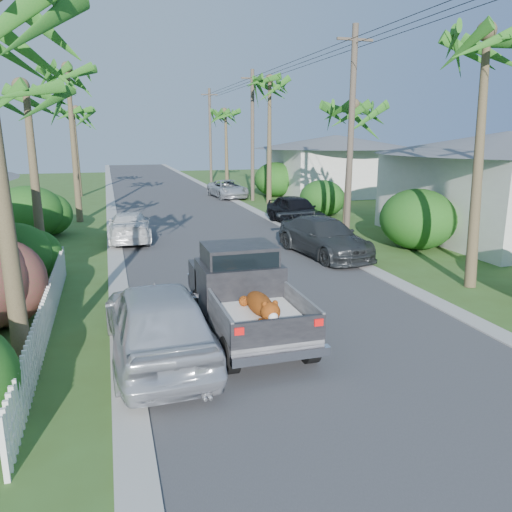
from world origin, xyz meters
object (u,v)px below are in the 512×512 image
object	(u,v)px
palm_r_c	(270,80)
utility_pole_d	(210,135)
utility_pole_b	(351,136)
parked_car_rm	(324,238)
palm_l_d	(73,110)
palm_l_c	(67,69)
pickup_truck	(242,289)
palm_r_a	(492,34)
parked_car_rd	(228,189)
parked_car_rf	(296,210)
palm_l_b	(25,88)
house_right_far	(335,167)
parked_car_lf	(130,227)
house_right_near	(505,189)
palm_r_b	(352,105)
parked_car_ln	(157,321)
utility_pole_c	(253,135)
palm_r_d	(226,111)

from	to	relation	value
palm_r_c	utility_pole_d	world-z (taller)	palm_r_c
utility_pole_b	utility_pole_d	bearing A→B (deg)	90.00
parked_car_rm	palm_l_d	world-z (taller)	palm_l_d
palm_l_c	utility_pole_d	bearing A→B (deg)	61.08
pickup_truck	palm_r_c	distance (m)	23.88
palm_l_c	utility_pole_d	xyz separation A→B (m)	(11.60, 21.00, -3.31)
palm_r_a	parked_car_rd	bearing A→B (deg)	94.87
parked_car_rf	palm_l_b	size ratio (longest dim) A/B	0.60
utility_pole_b	palm_r_c	bearing A→B (deg)	87.36
house_right_far	utility_pole_d	bearing A→B (deg)	119.65
palm_r_c	palm_l_c	bearing A→B (deg)	-161.85
parked_car_lf	house_right_far	xyz separation A→B (m)	(16.60, 14.07, 1.47)
parked_car_lf	utility_pole_d	size ratio (longest dim) A/B	0.50
parked_car_rf	palm_l_b	distance (m)	14.19
house_right_near	house_right_far	xyz separation A→B (m)	(0.00, 18.00, -0.10)
palm_l_c	utility_pole_d	world-z (taller)	palm_l_c
pickup_truck	utility_pole_d	world-z (taller)	utility_pole_d
pickup_truck	palm_r_c	bearing A→B (deg)	70.41
parked_car_lf	palm_r_b	distance (m)	11.53
parked_car_ln	utility_pole_c	size ratio (longest dim) A/B	0.56
parked_car_ln	palm_r_d	size ratio (longest dim) A/B	0.63
palm_r_b	utility_pole_c	distance (m)	13.11
palm_l_c	palm_r_a	distance (m)	20.19
parked_car_rm	palm_l_d	xyz separation A→B (m)	(-10.10, 23.04, 5.72)
pickup_truck	parked_car_ln	size ratio (longest dim) A/B	1.02
parked_car_rf	utility_pole_c	size ratio (longest dim) A/B	0.50
palm_l_b	palm_l_d	bearing A→B (deg)	89.22
palm_l_d	parked_car_rm	bearing A→B (deg)	-66.33
palm_l_b	parked_car_ln	bearing A→B (deg)	-69.66
palm_r_a	parked_car_lf	bearing A→B (deg)	134.91
parked_car_rd	parked_car_ln	size ratio (longest dim) A/B	0.94
parked_car_rf	utility_pole_c	bearing A→B (deg)	81.44
palm_r_c	palm_r_d	world-z (taller)	palm_r_c
palm_r_a	palm_r_c	world-z (taller)	palm_r_c
palm_l_b	palm_l_d	distance (m)	22.00
parked_car_lf	palm_r_d	distance (m)	26.80
utility_pole_c	utility_pole_d	world-z (taller)	same
pickup_truck	utility_pole_b	bearing A→B (deg)	50.28
palm_r_b	palm_r_d	world-z (taller)	palm_r_d
utility_pole_d	parked_car_rm	bearing A→B (deg)	-93.57
pickup_truck	utility_pole_d	size ratio (longest dim) A/B	0.57
palm_l_b	parked_car_rd	bearing A→B (deg)	58.52
parked_car_rd	palm_l_d	distance (m)	12.83
parked_car_rd	utility_pole_b	distance (m)	17.55
palm_l_c	palm_r_d	distance (m)	21.95
parked_car_rd	palm_r_c	xyz separation A→B (m)	(1.95, -4.05, 7.46)
parked_car_ln	utility_pole_d	xyz separation A→B (m)	(9.20, 39.63, 3.75)
palm_l_b	palm_r_b	xyz separation A→B (m)	(13.40, 3.00, -0.20)
parked_car_lf	utility_pole_d	xyz separation A→B (m)	(9.20, 27.07, 3.95)
pickup_truck	parked_car_rd	size ratio (longest dim) A/B	1.09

